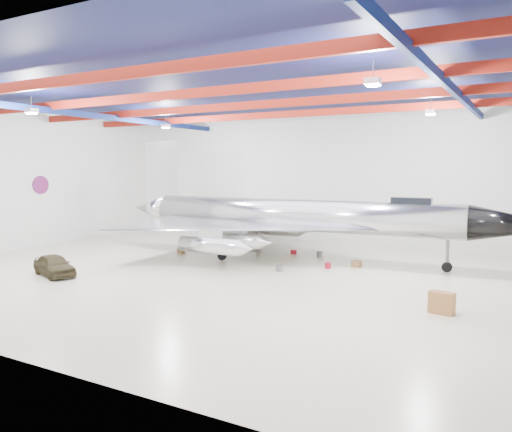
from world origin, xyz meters
The scene contains 16 objects.
floor centered at (0.00, 0.00, 0.00)m, with size 40.00×40.00×0.00m, color beige.
wall_back centered at (0.00, 15.00, 5.50)m, with size 40.00×40.00×0.00m, color silver.
wall_left centered at (-20.00, 0.00, 5.50)m, with size 30.00×30.00×0.00m, color silver.
ceiling centered at (0.00, 0.00, 11.00)m, with size 40.00×40.00×0.00m, color #0A0F38.
ceiling_structure centered at (0.00, 0.00, 10.32)m, with size 39.50×29.50×1.08m.
wall_roundel centered at (-19.94, 2.00, 5.00)m, with size 1.50×1.50×0.10m, color #B21414.
jet_aircraft centered at (1.04, 6.57, 2.79)m, with size 31.19×18.56×8.50m.
jeep centered at (-9.16, -5.53, 0.64)m, with size 1.51×3.75×1.28m, color #352E1A.
desk centered at (12.26, -2.45, 0.49)m, with size 1.07×0.53×0.98m, color brown.
crate_ply centered at (-7.46, 4.48, 0.18)m, with size 0.50×0.40×0.35m, color olive.
toolbox_red centered at (0.11, 8.24, 0.15)m, with size 0.44×0.35×0.31m, color maroon.
engine_drum centered at (1.93, 2.22, 0.19)m, with size 0.42×0.42×0.38m, color #59595B.
parts_bin centered at (5.71, 5.88, 0.20)m, with size 0.56×0.45×0.39m, color olive.
crate_small centered at (-8.13, 5.38, 0.12)m, with size 0.36×0.28×0.25m, color #59595B.
tool_chest centered at (4.27, 4.50, 0.18)m, with size 0.40×0.40×0.36m, color maroon.
spares_box centered at (2.18, 8.25, 0.19)m, with size 0.43×0.43×0.39m, color #59595B.
Camera 1 is at (15.60, -25.17, 6.41)m, focal length 35.00 mm.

